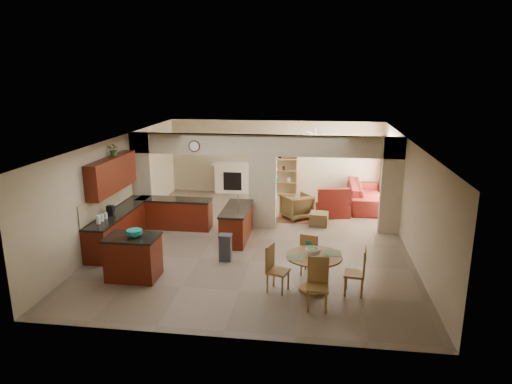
# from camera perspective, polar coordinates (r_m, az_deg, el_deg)

# --- Properties ---
(floor) EXTENTS (10.00, 10.00, 0.00)m
(floor) POSITION_cam_1_polar(r_m,az_deg,el_deg) (12.93, 0.29, -5.82)
(floor) COLOR #766552
(floor) RESTS_ON ground
(ceiling) EXTENTS (10.00, 10.00, 0.00)m
(ceiling) POSITION_cam_1_polar(r_m,az_deg,el_deg) (12.23, 0.30, 6.55)
(ceiling) COLOR white
(ceiling) RESTS_ON wall_back
(wall_back) EXTENTS (8.00, 0.00, 8.00)m
(wall_back) POSITION_cam_1_polar(r_m,az_deg,el_deg) (17.36, 2.40, 4.31)
(wall_back) COLOR #BCAD8A
(wall_back) RESTS_ON floor
(wall_front) EXTENTS (8.00, 0.00, 8.00)m
(wall_front) POSITION_cam_1_polar(r_m,az_deg,el_deg) (7.83, -4.42, -8.97)
(wall_front) COLOR #BCAD8A
(wall_front) RESTS_ON floor
(wall_left) EXTENTS (0.00, 10.00, 10.00)m
(wall_left) POSITION_cam_1_polar(r_m,az_deg,el_deg) (13.59, -16.68, 0.74)
(wall_left) COLOR #BCAD8A
(wall_left) RESTS_ON floor
(wall_right) EXTENTS (0.00, 10.00, 10.00)m
(wall_right) POSITION_cam_1_polar(r_m,az_deg,el_deg) (12.66, 18.57, -0.42)
(wall_right) COLOR #BCAD8A
(wall_right) RESTS_ON floor
(partition_left_pier) EXTENTS (0.60, 0.25, 2.80)m
(partition_left_pier) POSITION_cam_1_polar(r_m,az_deg,el_deg) (14.37, -13.98, 1.67)
(partition_left_pier) COLOR #BCAD8A
(partition_left_pier) RESTS_ON floor
(partition_center_pier) EXTENTS (0.80, 0.25, 2.20)m
(partition_center_pier) POSITION_cam_1_polar(r_m,az_deg,el_deg) (13.54, 0.83, 0.02)
(partition_center_pier) COLOR #BCAD8A
(partition_center_pier) RESTS_ON floor
(partition_right_pier) EXTENTS (0.60, 0.25, 2.80)m
(partition_right_pier) POSITION_cam_1_polar(r_m,az_deg,el_deg) (13.56, 16.56, 0.72)
(partition_right_pier) COLOR #BCAD8A
(partition_right_pier) RESTS_ON floor
(partition_header) EXTENTS (8.00, 0.25, 0.60)m
(partition_header) POSITION_cam_1_polar(r_m,az_deg,el_deg) (13.26, 0.85, 5.88)
(partition_header) COLOR #BCAD8A
(partition_header) RESTS_ON partition_center_pier
(kitchen_counter) EXTENTS (2.52, 3.29, 1.48)m
(kitchen_counter) POSITION_cam_1_polar(r_m,az_deg,el_deg) (13.34, -13.91, -3.51)
(kitchen_counter) COLOR #491508
(kitchen_counter) RESTS_ON floor
(upper_cabinets) EXTENTS (0.35, 2.40, 0.90)m
(upper_cabinets) POSITION_cam_1_polar(r_m,az_deg,el_deg) (12.70, -17.56, 2.13)
(upper_cabinets) COLOR #491508
(upper_cabinets) RESTS_ON wall_left
(peninsula) EXTENTS (0.70, 1.85, 0.91)m
(peninsula) POSITION_cam_1_polar(r_m,az_deg,el_deg) (12.76, -2.45, -3.95)
(peninsula) COLOR #491508
(peninsula) RESTS_ON floor
(wall_clock) EXTENTS (0.34, 0.03, 0.34)m
(wall_clock) POSITION_cam_1_polar(r_m,az_deg,el_deg) (13.50, -7.73, 5.69)
(wall_clock) COLOR #472617
(wall_clock) RESTS_ON partition_header
(rug) EXTENTS (1.60, 1.30, 0.01)m
(rug) POSITION_cam_1_polar(r_m,az_deg,el_deg) (14.82, 5.94, -3.16)
(rug) COLOR brown
(rug) RESTS_ON floor
(fireplace) EXTENTS (1.60, 0.35, 1.20)m
(fireplace) POSITION_cam_1_polar(r_m,az_deg,el_deg) (17.57, -2.88, 1.82)
(fireplace) COLOR white
(fireplace) RESTS_ON floor
(shelving_unit) EXTENTS (1.00, 0.32, 1.80)m
(shelving_unit) POSITION_cam_1_polar(r_m,az_deg,el_deg) (17.26, 3.49, 2.54)
(shelving_unit) COLOR olive
(shelving_unit) RESTS_ON floor
(window_a) EXTENTS (0.02, 0.90, 1.90)m
(window_a) POSITION_cam_1_polar(r_m,az_deg,el_deg) (14.89, 16.80, 1.14)
(window_a) COLOR white
(window_a) RESTS_ON wall_right
(window_b) EXTENTS (0.02, 0.90, 1.90)m
(window_b) POSITION_cam_1_polar(r_m,az_deg,el_deg) (16.53, 15.91, 2.51)
(window_b) COLOR white
(window_b) RESTS_ON wall_right
(glazed_door) EXTENTS (0.02, 0.70, 2.10)m
(glazed_door) POSITION_cam_1_polar(r_m,az_deg,el_deg) (15.74, 16.29, 1.33)
(glazed_door) COLOR white
(glazed_door) RESTS_ON wall_right
(drape_a_left) EXTENTS (0.10, 0.28, 2.30)m
(drape_a_left) POSITION_cam_1_polar(r_m,az_deg,el_deg) (14.31, 17.00, 0.58)
(drape_a_left) COLOR #45251B
(drape_a_left) RESTS_ON wall_right
(drape_a_right) EXTENTS (0.10, 0.28, 2.30)m
(drape_a_right) POSITION_cam_1_polar(r_m,az_deg,el_deg) (15.46, 16.32, 1.66)
(drape_a_right) COLOR #45251B
(drape_a_right) RESTS_ON wall_right
(drape_b_left) EXTENTS (0.10, 0.28, 2.30)m
(drape_b_left) POSITION_cam_1_polar(r_m,az_deg,el_deg) (15.95, 16.06, 2.07)
(drape_b_left) COLOR #45251B
(drape_b_left) RESTS_ON wall_right
(drape_b_right) EXTENTS (0.10, 0.28, 2.30)m
(drape_b_right) POSITION_cam_1_polar(r_m,az_deg,el_deg) (17.11, 15.51, 2.94)
(drape_b_right) COLOR #45251B
(drape_b_right) RESTS_ON wall_right
(ceiling_fan) EXTENTS (1.00, 1.00, 0.10)m
(ceiling_fan) POSITION_cam_1_polar(r_m,az_deg,el_deg) (15.14, 7.45, 7.10)
(ceiling_fan) COLOR white
(ceiling_fan) RESTS_ON ceiling
(kitchen_island) EXTENTS (1.16, 0.83, 1.00)m
(kitchen_island) POSITION_cam_1_polar(r_m,az_deg,el_deg) (10.75, -15.07, -7.85)
(kitchen_island) COLOR #491508
(kitchen_island) RESTS_ON floor
(teal_bowl) EXTENTS (0.35, 0.35, 0.16)m
(teal_bowl) POSITION_cam_1_polar(r_m,az_deg,el_deg) (10.49, -14.96, -5.02)
(teal_bowl) COLOR #148C85
(teal_bowl) RESTS_ON kitchen_island
(trash_can) EXTENTS (0.30, 0.26, 0.63)m
(trash_can) POSITION_cam_1_polar(r_m,az_deg,el_deg) (11.41, -3.84, -7.06)
(trash_can) COLOR #313033
(trash_can) RESTS_ON floor
(dining_table) EXTENTS (1.19, 1.19, 0.81)m
(dining_table) POSITION_cam_1_polar(r_m,az_deg,el_deg) (9.88, 7.23, -9.35)
(dining_table) COLOR olive
(dining_table) RESTS_ON floor
(fruit_bowl) EXTENTS (0.32, 0.32, 0.17)m
(fruit_bowl) POSITION_cam_1_polar(r_m,az_deg,el_deg) (9.74, 7.13, -7.37)
(fruit_bowl) COLOR #61A122
(fruit_bowl) RESTS_ON dining_table
(sofa) EXTENTS (2.85, 1.13, 0.83)m
(sofa) POSITION_cam_1_polar(r_m,az_deg,el_deg) (16.30, 13.55, -0.34)
(sofa) COLOR maroon
(sofa) RESTS_ON floor
(chaise) EXTENTS (1.12, 0.98, 0.40)m
(chaise) POSITION_cam_1_polar(r_m,az_deg,el_deg) (15.08, 9.56, -2.21)
(chaise) COLOR maroon
(chaise) RESTS_ON floor
(armchair) EXTENTS (1.16, 1.17, 0.78)m
(armchair) POSITION_cam_1_polar(r_m,az_deg,el_deg) (14.63, 5.12, -1.81)
(armchair) COLOR maroon
(armchair) RESTS_ON floor
(ottoman) EXTENTS (0.59, 0.59, 0.39)m
(ottoman) POSITION_cam_1_polar(r_m,az_deg,el_deg) (14.10, 7.85, -3.35)
(ottoman) COLOR maroon
(ottoman) RESTS_ON floor
(plant) EXTENTS (0.39, 0.37, 0.34)m
(plant) POSITION_cam_1_polar(r_m,az_deg,el_deg) (12.79, -17.34, 5.07)
(plant) COLOR #1A5015
(plant) RESTS_ON upper_cabinets
(chair_north) EXTENTS (0.52, 0.52, 1.02)m
(chair_north) POSITION_cam_1_polar(r_m,az_deg,el_deg) (10.56, 6.75, -7.57)
(chair_north) COLOR olive
(chair_north) RESTS_ON floor
(chair_east) EXTENTS (0.47, 0.47, 1.02)m
(chair_east) POSITION_cam_1_polar(r_m,az_deg,el_deg) (9.87, 12.74, -9.48)
(chair_east) COLOR olive
(chair_east) RESTS_ON floor
(chair_south) EXTENTS (0.42, 0.43, 1.02)m
(chair_south) POSITION_cam_1_polar(r_m,az_deg,el_deg) (9.26, 7.74, -10.94)
(chair_south) COLOR olive
(chair_south) RESTS_ON floor
(chair_west) EXTENTS (0.53, 0.53, 1.02)m
(chair_west) POSITION_cam_1_polar(r_m,az_deg,el_deg) (9.81, 2.32, -9.26)
(chair_west) COLOR olive
(chair_west) RESTS_ON floor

